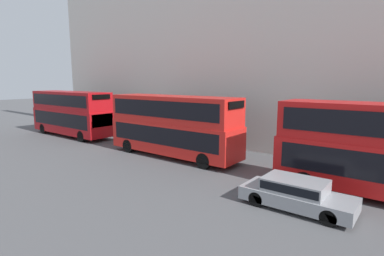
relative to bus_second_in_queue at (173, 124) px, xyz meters
name	(u,v)px	position (x,y,z in m)	size (l,w,h in m)	color
bus_second_in_queue	(173,124)	(0.00, 0.00, 0.00)	(2.59, 10.22, 4.32)	red
bus_third_in_queue	(71,112)	(0.00, 13.27, 0.01)	(2.59, 10.17, 4.33)	#A80F14
car_hatchback	(296,193)	(-3.40, -9.95, -1.70)	(1.88, 4.58, 1.28)	gray
pedestrian	(89,126)	(2.07, 13.45, -1.66)	(0.36, 0.36, 1.57)	#334C6B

